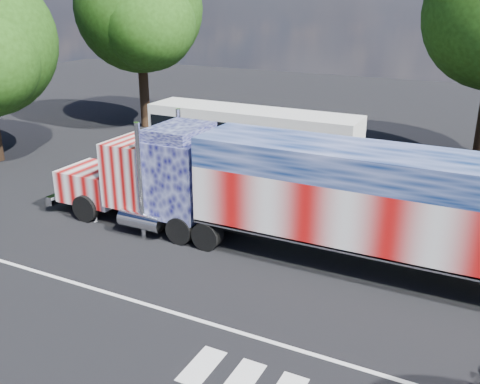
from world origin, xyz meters
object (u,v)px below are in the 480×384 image
at_px(coach_bus, 252,140).
at_px(woman, 93,203).
at_px(semi_truck, 320,197).
at_px(tree_nw_a, 140,9).

distance_m(coach_bus, woman, 9.98).
distance_m(semi_truck, tree_nw_a, 24.10).
xyz_separation_m(coach_bus, woman, (-3.05, -9.45, -0.95)).
bearing_deg(tree_nw_a, coach_bus, -27.84).
height_order(semi_truck, tree_nw_a, tree_nw_a).
relative_size(semi_truck, tree_nw_a, 1.74).
bearing_deg(tree_nw_a, woman, -61.33).
bearing_deg(coach_bus, tree_nw_a, 152.16).
relative_size(woman, tree_nw_a, 0.13).
bearing_deg(coach_bus, woman, -107.88).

